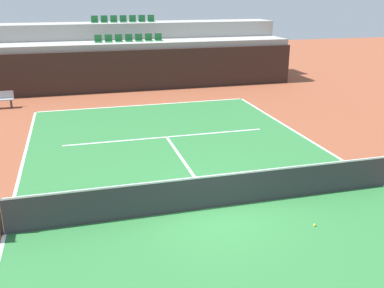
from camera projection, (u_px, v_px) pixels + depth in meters
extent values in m
plane|color=brown|center=(215.00, 207.00, 12.08)|extent=(80.00, 80.00, 0.00)
cube|color=#2D7238|center=(215.00, 207.00, 12.08)|extent=(11.00, 24.00, 0.01)
cube|color=white|center=(144.00, 105.00, 22.96)|extent=(11.00, 0.10, 0.00)
cube|color=white|center=(5.00, 234.00, 10.72)|extent=(0.10, 24.00, 0.00)
cube|color=white|center=(384.00, 185.00, 13.43)|extent=(0.10, 24.00, 0.00)
cube|color=white|center=(167.00, 137.00, 17.91)|extent=(8.26, 0.10, 0.00)
cube|color=white|center=(186.00, 165.00, 14.99)|extent=(0.10, 6.40, 0.00)
cube|color=black|center=(134.00, 71.00, 25.93)|extent=(20.17, 0.30, 2.43)
cube|color=#9E9E99|center=(130.00, 64.00, 27.10)|extent=(20.17, 2.40, 2.77)
cube|color=#9E9E99|center=(125.00, 51.00, 29.12)|extent=(20.17, 2.40, 3.76)
cube|color=#1E6633|center=(99.00, 42.00, 26.18)|extent=(0.44, 0.44, 0.04)
cube|color=#1E6633|center=(98.00, 38.00, 26.29)|extent=(0.44, 0.04, 0.40)
cube|color=#1E6633|center=(109.00, 42.00, 26.33)|extent=(0.44, 0.44, 0.04)
cube|color=#1E6633|center=(108.00, 38.00, 26.44)|extent=(0.44, 0.04, 0.40)
cube|color=#1E6633|center=(119.00, 42.00, 26.48)|extent=(0.44, 0.44, 0.04)
cube|color=#1E6633|center=(119.00, 38.00, 26.59)|extent=(0.44, 0.04, 0.40)
cube|color=#1E6633|center=(129.00, 41.00, 26.64)|extent=(0.44, 0.44, 0.04)
cube|color=#1E6633|center=(129.00, 37.00, 26.75)|extent=(0.44, 0.04, 0.40)
cube|color=#1E6633|center=(139.00, 41.00, 26.79)|extent=(0.44, 0.44, 0.04)
cube|color=#1E6633|center=(139.00, 37.00, 26.90)|extent=(0.44, 0.04, 0.40)
cube|color=#1E6633|center=(149.00, 41.00, 26.94)|extent=(0.44, 0.44, 0.04)
cube|color=#1E6633|center=(148.00, 37.00, 27.05)|extent=(0.44, 0.04, 0.40)
cube|color=#1E6633|center=(159.00, 40.00, 27.10)|extent=(0.44, 0.44, 0.04)
cube|color=#1E6633|center=(158.00, 36.00, 27.21)|extent=(0.44, 0.04, 0.40)
cube|color=#1E6633|center=(95.00, 22.00, 28.04)|extent=(0.44, 0.44, 0.04)
cube|color=#1E6633|center=(94.00, 19.00, 28.15)|extent=(0.44, 0.04, 0.40)
cube|color=#1E6633|center=(105.00, 22.00, 28.19)|extent=(0.44, 0.44, 0.04)
cube|color=#1E6633|center=(104.00, 19.00, 28.30)|extent=(0.44, 0.04, 0.40)
cube|color=#1E6633|center=(114.00, 22.00, 28.34)|extent=(0.44, 0.44, 0.04)
cube|color=#1E6633|center=(114.00, 18.00, 28.45)|extent=(0.44, 0.04, 0.40)
cube|color=#1E6633|center=(124.00, 22.00, 28.50)|extent=(0.44, 0.44, 0.04)
cube|color=#1E6633|center=(123.00, 18.00, 28.61)|extent=(0.44, 0.04, 0.40)
cube|color=#1E6633|center=(133.00, 22.00, 28.65)|extent=(0.44, 0.44, 0.04)
cube|color=#1E6633|center=(132.00, 18.00, 28.76)|extent=(0.44, 0.04, 0.40)
cube|color=#1E6633|center=(142.00, 22.00, 28.80)|extent=(0.44, 0.44, 0.04)
cube|color=#1E6633|center=(142.00, 18.00, 28.91)|extent=(0.44, 0.04, 0.40)
cube|color=#1E6633|center=(152.00, 21.00, 28.96)|extent=(0.44, 0.44, 0.04)
cube|color=#1E6633|center=(151.00, 18.00, 29.06)|extent=(0.44, 0.04, 0.40)
cube|color=#333338|center=(216.00, 192.00, 11.93)|extent=(10.90, 0.02, 0.92)
cube|color=white|center=(216.00, 176.00, 11.77)|extent=(10.90, 0.04, 0.05)
cube|color=#2D2D33|center=(11.00, 104.00, 22.28)|extent=(0.06, 0.06, 0.42)
cube|color=#2D2D33|center=(12.00, 103.00, 22.53)|extent=(0.06, 0.06, 0.42)
sphere|color=#CCE033|center=(314.00, 225.00, 11.08)|extent=(0.07, 0.07, 0.07)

